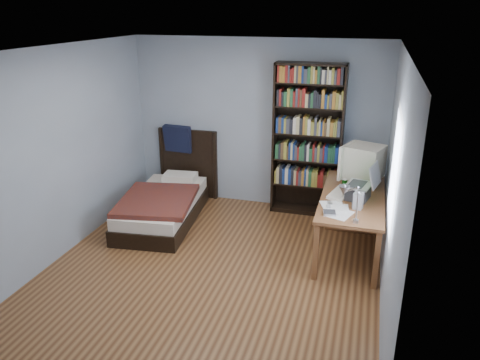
{
  "coord_description": "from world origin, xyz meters",
  "views": [
    {
      "loc": [
        1.63,
        -4.53,
        2.9
      ],
      "look_at": [
        0.16,
        0.61,
        0.91
      ],
      "focal_mm": 35.0,
      "sensor_mm": 36.0,
      "label": 1
    }
  ],
  "objects": [
    {
      "name": "room",
      "position": [
        0.03,
        -0.0,
        1.25
      ],
      "size": [
        4.2,
        4.24,
        2.5
      ],
      "color": "#542F18",
      "rests_on": "ground"
    },
    {
      "name": "desk",
      "position": [
        1.51,
        1.43,
        0.42
      ],
      "size": [
        0.75,
        1.76,
        0.73
      ],
      "color": "brown",
      "rests_on": "floor"
    },
    {
      "name": "crt_monitor",
      "position": [
        1.57,
        1.37,
        1.03
      ],
      "size": [
        0.59,
        0.54,
        0.53
      ],
      "color": "beige",
      "rests_on": "desk"
    },
    {
      "name": "laptop",
      "position": [
        1.58,
        0.85,
        0.85
      ],
      "size": [
        0.44,
        0.42,
        0.45
      ],
      "color": "#2D2D30",
      "rests_on": "desk"
    },
    {
      "name": "desk_lamp",
      "position": [
        1.47,
        -0.17,
        1.18
      ],
      "size": [
        0.22,
        0.48,
        0.56
      ],
      "color": "#99999E",
      "rests_on": "desk"
    },
    {
      "name": "keyboard",
      "position": [
        1.35,
        0.94,
        0.75
      ],
      "size": [
        0.31,
        0.53,
        0.05
      ],
      "primitive_type": "cube",
      "rotation": [
        0.0,
        0.07,
        -0.26
      ],
      "color": "beige",
      "rests_on": "desk"
    },
    {
      "name": "speaker",
      "position": [
        1.58,
        0.55,
        0.83
      ],
      "size": [
        0.12,
        0.12,
        0.2
      ],
      "primitive_type": "cube",
      "rotation": [
        0.0,
        0.0,
        -0.24
      ],
      "color": "#969699",
      "rests_on": "desk"
    },
    {
      "name": "soda_can",
      "position": [
        1.38,
        1.16,
        0.79
      ],
      "size": [
        0.06,
        0.06,
        0.12
      ],
      "primitive_type": "cylinder",
      "color": "#093407",
      "rests_on": "desk"
    },
    {
      "name": "mouse",
      "position": [
        1.46,
        1.24,
        0.75
      ],
      "size": [
        0.07,
        0.12,
        0.04
      ],
      "primitive_type": "ellipsoid",
      "color": "silver",
      "rests_on": "desk"
    },
    {
      "name": "phone_silver",
      "position": [
        1.26,
        0.6,
        0.74
      ],
      "size": [
        0.08,
        0.1,
        0.02
      ],
      "primitive_type": "cube",
      "rotation": [
        0.0,
        0.0,
        0.37
      ],
      "color": "silver",
      "rests_on": "desk"
    },
    {
      "name": "phone_grey",
      "position": [
        1.26,
        0.48,
        0.74
      ],
      "size": [
        0.06,
        0.09,
        0.02
      ],
      "primitive_type": "cube",
      "rotation": [
        0.0,
        0.0,
        0.2
      ],
      "color": "#969699",
      "rests_on": "desk"
    },
    {
      "name": "external_drive",
      "position": [
        1.28,
        0.31,
        0.74
      ],
      "size": [
        0.15,
        0.15,
        0.03
      ],
      "primitive_type": "cube",
      "rotation": [
        0.0,
        0.0,
        0.17
      ],
      "color": "#969699",
      "rests_on": "desk"
    },
    {
      "name": "bookshelf",
      "position": [
        0.78,
        1.94,
        1.1
      ],
      "size": [
        0.98,
        0.3,
        2.19
      ],
      "color": "black",
      "rests_on": "floor"
    },
    {
      "name": "bed",
      "position": [
        -1.12,
        1.15,
        0.26
      ],
      "size": [
        1.16,
        2.03,
        1.16
      ],
      "color": "black",
      "rests_on": "floor"
    }
  ]
}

